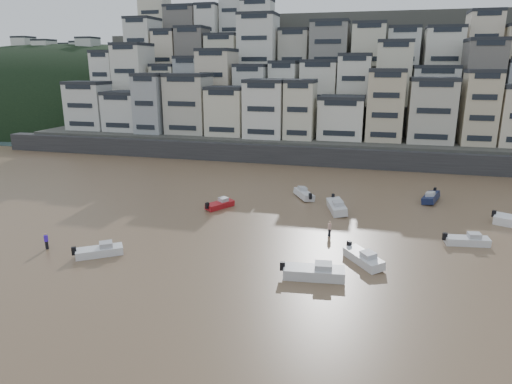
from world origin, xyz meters
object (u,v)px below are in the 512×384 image
(boat_j, at_px, (99,249))
(person_pink, at_px, (330,229))
(boat_f, at_px, (220,204))
(boat_i, at_px, (431,196))
(boat_d, at_px, (467,239))
(boat_e, at_px, (337,205))
(boat_h, at_px, (304,193))
(boat_a, at_px, (314,270))
(person_blue, at_px, (46,241))
(boat_b, at_px, (363,256))

(boat_j, xyz_separation_m, person_pink, (21.65, 11.28, 0.20))
(boat_f, bearing_deg, boat_i, -39.22)
(boat_d, relative_size, boat_e, 0.79)
(boat_h, bearing_deg, boat_a, 161.72)
(person_pink, bearing_deg, boat_i, 54.20)
(person_blue, xyz_separation_m, person_pink, (27.93, 11.12, 0.00))
(boat_a, relative_size, person_blue, 3.42)
(boat_e, distance_m, person_blue, 34.51)
(boat_b, distance_m, boat_d, 12.95)
(boat_d, height_order, person_pink, person_pink)
(boat_b, height_order, boat_j, boat_b)
(boat_d, relative_size, boat_j, 0.99)
(boat_j, bearing_deg, boat_i, 4.59)
(boat_a, xyz_separation_m, person_pink, (0.24, 10.84, 0.06))
(person_pink, bearing_deg, boat_e, 90.17)
(person_pink, bearing_deg, boat_h, 109.71)
(boat_j, bearing_deg, boat_h, 21.83)
(boat_j, xyz_separation_m, person_blue, (-6.28, 0.16, 0.20))
(boat_a, height_order, boat_j, boat_a)
(boat_i, distance_m, person_pink, 20.99)
(boat_i, height_order, person_pink, person_pink)
(boat_b, height_order, boat_f, boat_b)
(boat_h, relative_size, person_blue, 3.01)
(boat_b, height_order, boat_d, boat_b)
(boat_b, height_order, person_blue, person_blue)
(boat_i, relative_size, person_pink, 3.10)
(boat_b, bearing_deg, boat_i, 124.03)
(boat_h, height_order, boat_f, boat_h)
(boat_j, distance_m, boat_e, 29.78)
(boat_a, xyz_separation_m, person_blue, (-27.68, -0.28, 0.06))
(person_pink, bearing_deg, boat_j, -152.47)
(boat_a, height_order, boat_i, boat_a)
(boat_h, height_order, boat_e, boat_e)
(boat_h, bearing_deg, boat_b, 174.28)
(boat_e, bearing_deg, boat_j, -61.85)
(person_blue, distance_m, person_pink, 30.06)
(boat_d, relative_size, person_pink, 2.81)
(boat_a, bearing_deg, boat_d, 32.80)
(boat_b, relative_size, boat_a, 0.90)
(boat_e, distance_m, boat_i, 14.59)
(boat_i, bearing_deg, boat_j, -33.48)
(boat_d, height_order, person_blue, person_blue)
(boat_b, bearing_deg, boat_e, 157.79)
(person_blue, bearing_deg, boat_b, 8.35)
(boat_f, relative_size, boat_d, 0.93)
(boat_i, xyz_separation_m, person_blue, (-40.21, -28.15, 0.14))
(boat_d, relative_size, boat_i, 0.91)
(boat_d, bearing_deg, boat_j, -169.15)
(boat_h, relative_size, boat_j, 1.06)
(boat_b, relative_size, boat_e, 0.87)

